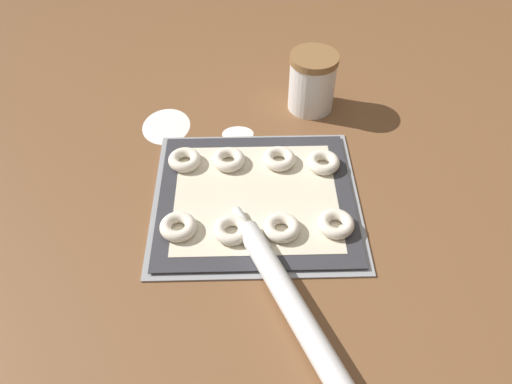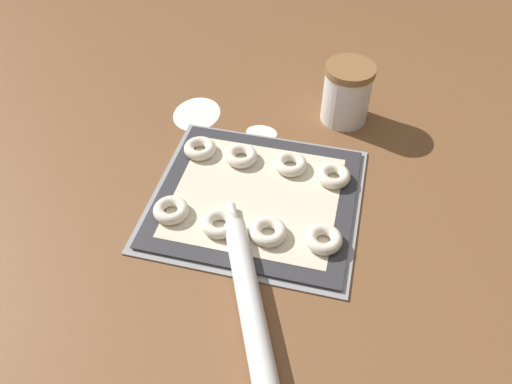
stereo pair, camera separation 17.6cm
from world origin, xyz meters
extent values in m
plane|color=brown|center=(0.00, 0.00, 0.00)|extent=(2.80, 2.80, 0.00)
cube|color=#93969B|center=(-0.01, -0.02, 0.00)|extent=(0.41, 0.38, 0.01)
cube|color=#333338|center=(-0.01, -0.02, 0.01)|extent=(0.38, 0.35, 0.00)
cube|color=beige|center=(-0.01, -0.02, 0.01)|extent=(0.32, 0.29, 0.00)
torus|color=silver|center=(-0.16, -0.10, 0.02)|extent=(0.07, 0.07, 0.02)
torus|color=silver|center=(-0.06, -0.11, 0.02)|extent=(0.07, 0.07, 0.02)
torus|color=silver|center=(0.03, -0.11, 0.02)|extent=(0.07, 0.07, 0.02)
torus|color=silver|center=(0.13, -0.10, 0.02)|extent=(0.07, 0.07, 0.02)
torus|color=silver|center=(-0.16, 0.08, 0.02)|extent=(0.07, 0.07, 0.02)
torus|color=silver|center=(-0.07, 0.08, 0.02)|extent=(0.07, 0.07, 0.02)
torus|color=silver|center=(0.04, 0.08, 0.02)|extent=(0.07, 0.07, 0.02)
torus|color=silver|center=(0.13, 0.07, 0.02)|extent=(0.07, 0.07, 0.02)
cylinder|color=white|center=(0.13, 0.29, 0.06)|extent=(0.11, 0.11, 0.12)
cylinder|color=olive|center=(0.13, 0.29, 0.13)|extent=(0.11, 0.11, 0.02)
cylinder|color=silver|center=(0.04, -0.27, 0.02)|extent=(0.19, 0.35, 0.04)
cylinder|color=silver|center=(-0.04, -0.08, 0.02)|extent=(0.04, 0.05, 0.02)
ellipsoid|color=white|center=(-0.05, 0.19, 0.00)|extent=(0.07, 0.05, 0.00)
ellipsoid|color=white|center=(-0.21, 0.22, 0.00)|extent=(0.11, 0.13, 0.00)
camera|label=1|loc=(-0.03, -0.69, 0.74)|focal=35.00mm
camera|label=2|loc=(0.15, -0.67, 0.74)|focal=35.00mm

